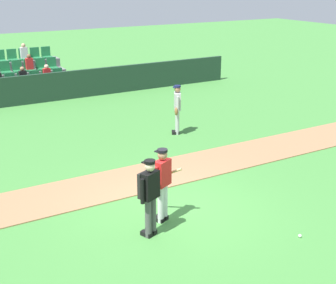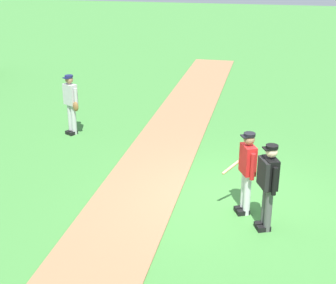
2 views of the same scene
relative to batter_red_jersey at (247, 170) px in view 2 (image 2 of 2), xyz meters
name	(u,v)px [view 2 (image 2 of 2)]	position (x,y,z in m)	size (l,w,h in m)	color
ground_plane	(232,202)	(0.40, 0.28, -0.97)	(80.00, 80.00, 0.00)	#42843A
infield_dirt_path	(139,191)	(0.40, 2.38, -0.95)	(28.00, 1.85, 0.03)	#9E704C
batter_red_jersey	(247,170)	(0.00, 0.00, 0.00)	(0.75, 0.70, 1.76)	silver
umpire_home_plate	(268,183)	(-0.55, -0.43, 0.03)	(0.55, 0.42, 1.76)	#4C4C4C
runner_grey_jersey	(71,102)	(3.56, 5.24, -0.01)	(0.46, 0.60, 1.76)	#B2B2B2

